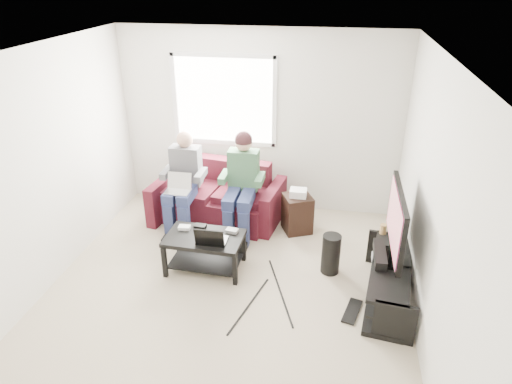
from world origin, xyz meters
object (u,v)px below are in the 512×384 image
tv (396,222)px  end_table (297,212)px  tv_stand (388,283)px  subwoofer (331,254)px  coffee_table (205,245)px  sofa (219,199)px

tv → end_table: 1.74m
tv_stand → tv: bearing=91.5°
tv_stand → end_table: (-1.12, 1.27, 0.08)m
tv_stand → tv: tv is taller
tv → subwoofer: size_ratio=2.21×
coffee_table → end_table: end_table is taller
subwoofer → tv_stand: bearing=-31.4°
coffee_table → subwoofer: bearing=7.6°
coffee_table → end_table: 1.47m
tv → subwoofer: tv is taller
tv_stand → end_table: size_ratio=2.24×
coffee_table → tv: 2.19m
subwoofer → end_table: end_table is taller
tv_stand → end_table: end_table is taller
subwoofer → coffee_table: bearing=-172.4°
sofa → coffee_table: bearing=-83.3°
sofa → subwoofer: (1.62, -1.03, -0.06)m
sofa → coffee_table: 1.24m
sofa → tv: tv is taller
coffee_table → tv: bearing=-2.5°
coffee_table → subwoofer: subwoofer is taller
sofa → end_table: (1.14, -0.15, -0.03)m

